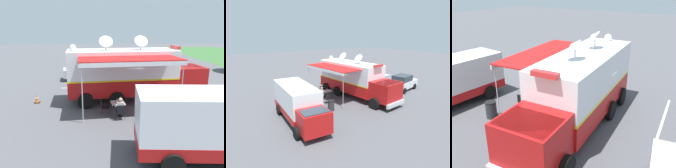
# 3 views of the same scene
# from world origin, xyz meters

# --- Properties ---
(ground_plane) EXTENTS (100.00, 100.00, 0.00)m
(ground_plane) POSITION_xyz_m (0.00, 0.00, 0.00)
(ground_plane) COLOR #515156
(lot_stripe) EXTENTS (0.52, 4.79, 0.01)m
(lot_stripe) POSITION_xyz_m (-3.57, -2.27, 0.00)
(lot_stripe) COLOR silver
(lot_stripe) RESTS_ON ground
(command_truck) EXTENTS (5.48, 9.66, 4.53)m
(command_truck) POSITION_xyz_m (-0.03, 0.75, 1.95)
(command_truck) COLOR #B71414
(command_truck) RESTS_ON ground
(folding_table) EXTENTS (0.86, 0.86, 0.73)m
(folding_table) POSITION_xyz_m (2.51, -0.49, 0.67)
(folding_table) COLOR silver
(folding_table) RESTS_ON ground
(water_bottle) EXTENTS (0.07, 0.07, 0.22)m
(water_bottle) POSITION_xyz_m (2.53, -0.53, 0.83)
(water_bottle) COLOR #4C99D8
(water_bottle) RESTS_ON folding_table
(folding_chair_at_table) EXTENTS (0.52, 0.52, 0.87)m
(folding_chair_at_table) POSITION_xyz_m (3.31, -0.40, 0.51)
(folding_chair_at_table) COLOR black
(folding_chair_at_table) RESTS_ON ground
(folding_chair_beside_table) EXTENTS (0.52, 0.52, 0.87)m
(folding_chair_beside_table) POSITION_xyz_m (2.47, -1.33, 0.51)
(folding_chair_beside_table) COLOR black
(folding_chair_beside_table) RESTS_ON ground
(folding_chair_spare_by_truck) EXTENTS (0.56, 0.56, 0.87)m
(folding_chair_spare_by_truck) POSITION_xyz_m (3.43, 0.97, 0.51)
(folding_chair_spare_by_truck) COLOR black
(folding_chair_spare_by_truck) RESTS_ON ground
(seated_responder) EXTENTS (0.69, 0.58, 1.25)m
(seated_responder) POSITION_xyz_m (3.12, -0.42, 0.65)
(seated_responder) COLOR silver
(seated_responder) RESTS_ON ground
(trash_bin) EXTENTS (0.57, 0.57, 0.91)m
(trash_bin) POSITION_xyz_m (4.13, 2.64, 0.46)
(trash_bin) COLOR #2D2D33
(trash_bin) RESTS_ON ground
(traffic_cone) EXTENTS (0.36, 0.36, 0.58)m
(traffic_cone) POSITION_xyz_m (0.17, -5.75, 0.28)
(traffic_cone) COLOR black
(traffic_cone) RESTS_ON ground
(support_truck) EXTENTS (2.82, 6.96, 2.70)m
(support_truck) POSITION_xyz_m (7.19, 2.93, 1.39)
(support_truck) COLOR white
(support_truck) RESTS_ON ground
(car_behind_truck) EXTENTS (4.46, 2.59, 1.76)m
(car_behind_truck) POSITION_xyz_m (-6.10, 2.15, 0.88)
(car_behind_truck) COLOR silver
(car_behind_truck) RESTS_ON ground
(car_far_corner) EXTENTS (2.41, 4.39, 1.76)m
(car_far_corner) POSITION_xyz_m (-6.48, -2.85, 0.88)
(car_far_corner) COLOR #B2B5BA
(car_far_corner) RESTS_ON ground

